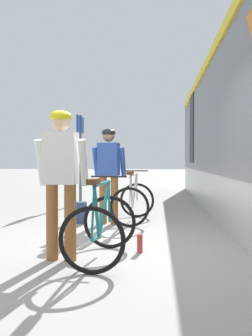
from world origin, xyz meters
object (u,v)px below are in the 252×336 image
Objects in this scene: bicycle_near_white at (133,201)px; water_bottle_near_the_bikes at (140,243)px; bicycle_far_teal at (102,226)px; cyclist_near_in_blue at (109,167)px; backpack_on_platform at (79,213)px; cyclist_far_in_white at (61,171)px; platform_sign_post at (80,144)px.

water_bottle_near_the_bikes is at bearing -83.60° from bicycle_near_white.
cyclist_near_in_blue is at bearing 96.28° from bicycle_far_teal.
cyclist_near_in_blue is 4.40× the size of backpack_on_platform.
platform_sign_post is at bearing 100.78° from cyclist_far_in_white.
bicycle_far_teal is at bearing -92.35° from backpack_on_platform.
cyclist_near_in_blue is at bearing -21.79° from backpack_on_platform.
platform_sign_post reaches higher than water_bottle_near_the_bikes.
cyclist_near_in_blue is at bearing 110.00° from water_bottle_near_the_bikes.
bicycle_near_white is at bearing 74.88° from cyclist_far_in_white.
cyclist_far_in_white is 2.66m from bicycle_near_white.
backpack_on_platform is (-1.01, -0.22, -0.20)m from bicycle_near_white.
cyclist_far_in_white reaches higher than water_bottle_near_the_bikes.
platform_sign_post is (-1.86, 4.61, 1.51)m from water_bottle_near_the_bikes.
cyclist_far_in_white is 0.73× the size of platform_sign_post.
platform_sign_post reaches higher than bicycle_near_white.
bicycle_near_white is (0.44, 0.22, -0.65)m from cyclist_near_in_blue.
cyclist_near_in_blue is 2.34m from bicycle_far_teal.
cyclist_far_in_white is at bearing -79.22° from platform_sign_post.
backpack_on_platform is 2.24m from water_bottle_near_the_bikes.
platform_sign_post is at bearing 80.15° from backpack_on_platform.
cyclist_near_in_blue is 2.19m from water_bottle_near_the_bikes.
cyclist_near_in_blue is 3.05m from platform_sign_post.
platform_sign_post is (-1.18, 2.75, 0.57)m from cyclist_near_in_blue.
platform_sign_post is (-0.96, 5.02, 0.57)m from cyclist_far_in_white.
bicycle_near_white is 2.11m from water_bottle_near_the_bikes.
cyclist_far_in_white reaches higher than bicycle_near_white.
cyclist_near_in_blue is 1.58× the size of bicycle_near_white.
bicycle_far_teal reaches higher than water_bottle_near_the_bikes.
cyclist_near_in_blue reaches higher than bicycle_far_teal.
water_bottle_near_the_bikes is (0.91, 0.41, -0.94)m from cyclist_far_in_white.
cyclist_far_in_white is 2.45m from backpack_on_platform.
bicycle_far_teal is at bearing -73.98° from platform_sign_post.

